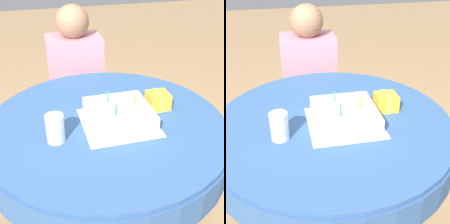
% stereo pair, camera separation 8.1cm
% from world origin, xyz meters
% --- Properties ---
extents(dining_table, '(1.12, 1.12, 0.77)m').
position_xyz_m(dining_table, '(0.00, 0.00, 0.68)').
color(dining_table, '#335689').
rests_on(dining_table, ground_plane).
extents(chair, '(0.38, 0.38, 0.88)m').
position_xyz_m(chair, '(-0.01, 0.84, 0.47)').
color(chair, brown).
rests_on(chair, ground_plane).
extents(person, '(0.36, 0.35, 1.13)m').
position_xyz_m(person, '(-0.02, 0.76, 0.68)').
color(person, '#9E7051').
rests_on(person, ground_plane).
extents(napkin, '(0.33, 0.33, 0.00)m').
position_xyz_m(napkin, '(0.05, -0.03, 0.77)').
color(napkin, white).
rests_on(napkin, dining_table).
extents(birthday_cake, '(0.28, 0.28, 0.13)m').
position_xyz_m(birthday_cake, '(0.05, -0.03, 0.81)').
color(birthday_cake, white).
rests_on(birthday_cake, dining_table).
extents(drinking_glass, '(0.08, 0.08, 0.12)m').
position_xyz_m(drinking_glass, '(-0.24, -0.10, 0.83)').
color(drinking_glass, silver).
rests_on(drinking_glass, dining_table).
extents(gift_box, '(0.10, 0.11, 0.08)m').
position_xyz_m(gift_box, '(0.27, 0.05, 0.80)').
color(gift_box, gold).
rests_on(gift_box, dining_table).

